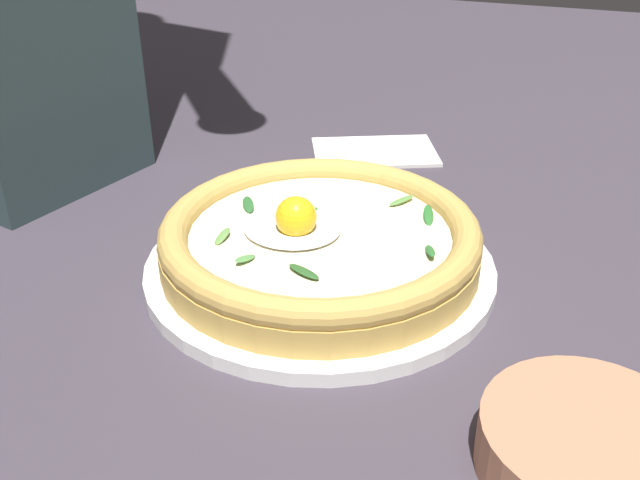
# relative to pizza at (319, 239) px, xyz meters

# --- Properties ---
(ground_plane) EXTENTS (2.40, 2.40, 0.03)m
(ground_plane) POSITION_rel_pizza_xyz_m (0.04, 0.03, -0.05)
(ground_plane) COLOR #3C3640
(ground_plane) RESTS_ON ground
(pizza_plate) EXTENTS (0.29, 0.29, 0.01)m
(pizza_plate) POSITION_rel_pizza_xyz_m (-0.00, -0.00, -0.03)
(pizza_plate) COLOR white
(pizza_plate) RESTS_ON ground
(pizza) EXTENTS (0.26, 0.26, 0.06)m
(pizza) POSITION_rel_pizza_xyz_m (0.00, 0.00, 0.00)
(pizza) COLOR tan
(pizza) RESTS_ON pizza_plate
(side_bowl) EXTENTS (0.13, 0.13, 0.03)m
(side_bowl) POSITION_rel_pizza_xyz_m (-0.22, 0.15, -0.02)
(side_bowl) COLOR #B97856
(side_bowl) RESTS_ON ground
(folded_napkin) EXTENTS (0.16, 0.14, 0.01)m
(folded_napkin) POSITION_rel_pizza_xyz_m (0.03, -0.27, -0.03)
(folded_napkin) COLOR white
(folded_napkin) RESTS_ON ground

